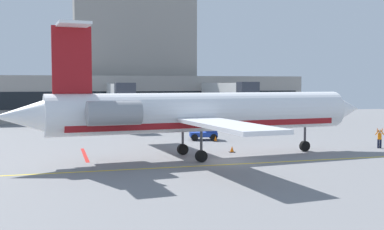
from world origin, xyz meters
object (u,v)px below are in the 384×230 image
at_px(baggage_tug, 97,123).
at_px(regional_jet, 199,112).
at_px(marshaller, 380,138).
at_px(pushback_tractor, 206,132).

bearing_deg(baggage_tug, regional_jet, -76.45).
relative_size(regional_jet, marshaller, 17.08).
xyz_separation_m(regional_jet, baggage_tug, (-6.00, 24.89, -2.73)).
height_order(pushback_tractor, marshaller, marshaller).
bearing_deg(pushback_tractor, baggage_tug, 126.97).
bearing_deg(pushback_tractor, regional_jet, -110.26).
bearing_deg(marshaller, regional_jet, -177.25).
xyz_separation_m(baggage_tug, marshaller, (23.45, -24.05, 0.03)).
distance_m(pushback_tractor, marshaller, 16.93).
relative_size(regional_jet, baggage_tug, 7.01).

